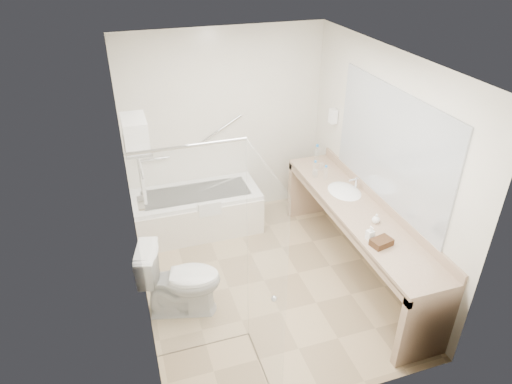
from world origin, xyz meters
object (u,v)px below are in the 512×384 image
object	(u,v)px
bathtub	(197,211)
toilet	(181,280)
vanity_counter	(357,225)
water_bottle_left	(326,173)
amenity_basket	(381,242)

from	to	relation	value
bathtub	toilet	xyz separation A→B (m)	(-0.45, -1.40, 0.12)
bathtub	toilet	distance (m)	1.48
vanity_counter	water_bottle_left	bearing A→B (deg)	93.88
vanity_counter	bathtub	bearing A→B (deg)	137.65
vanity_counter	amenity_basket	size ratio (longest dim) A/B	13.33
bathtub	water_bottle_left	size ratio (longest dim) A/B	9.01
amenity_basket	water_bottle_left	distance (m)	1.38
vanity_counter	water_bottle_left	distance (m)	0.80
toilet	water_bottle_left	distance (m)	2.13
vanity_counter	amenity_basket	xyz separation A→B (m)	(-0.12, -0.63, 0.24)
toilet	amenity_basket	world-z (taller)	amenity_basket
water_bottle_left	amenity_basket	bearing A→B (deg)	-92.72
bathtub	toilet	bearing A→B (deg)	-107.82
bathtub	amenity_basket	bearing A→B (deg)	-55.16
amenity_basket	water_bottle_left	xyz separation A→B (m)	(0.07, 1.38, 0.05)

